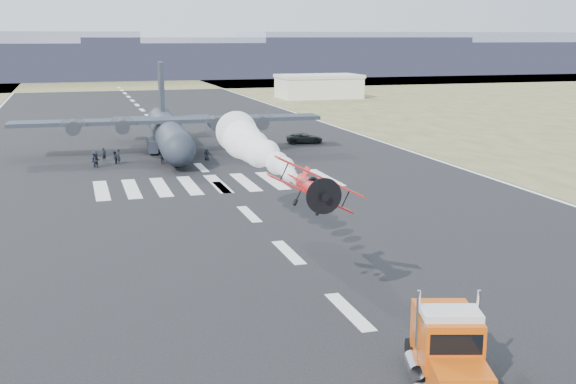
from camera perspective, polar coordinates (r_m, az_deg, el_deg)
name	(u,v)px	position (r m, az deg, el deg)	size (l,w,h in m)	color
scrub_far	(114,82)	(254.81, -13.60, 8.41)	(500.00, 80.00, 0.00)	brown
runway_markings	(201,168)	(86.53, -6.87, 1.93)	(60.00, 260.00, 0.01)	silver
ridge_seg_d	(108,60)	(284.44, -14.04, 10.06)	(150.00, 50.00, 13.00)	slate
ridge_seg_e	(274,56)	(294.95, -1.12, 10.67)	(150.00, 50.00, 15.00)	slate
ridge_seg_f	(420,53)	(318.64, 10.41, 10.77)	(150.00, 50.00, 17.00)	slate
ridge_seg_g	(550,56)	(352.94, 19.99, 10.04)	(150.00, 50.00, 13.00)	slate
hangar_right	(319,86)	(184.55, 2.45, 8.36)	(20.50, 12.50, 5.90)	beige
semi_truck	(449,349)	(33.26, 12.58, -12.04)	(4.54, 8.34, 3.67)	black
aerobatic_biplane	(313,187)	(40.10, 1.97, 0.37)	(5.03, 4.95, 3.55)	red
smoke_trail	(246,141)	(57.17, -3.35, 4.05)	(3.48, 21.33, 3.48)	white
transport_aircraft	(168,130)	(98.49, -9.44, 4.86)	(40.36, 33.22, 11.66)	black
support_vehicle	(305,138)	(105.83, 1.32, 4.28)	(2.45, 5.31, 1.48)	black
crew_a	(118,157)	(90.47, -13.25, 2.73)	(0.68, 0.56, 1.88)	black
crew_b	(97,161)	(88.46, -14.87, 2.41)	(0.86, 0.53, 1.78)	black
crew_c	(95,159)	(89.30, -15.02, 2.53)	(1.22, 0.57, 1.90)	black
crew_d	(162,157)	(89.67, -9.92, 2.73)	(0.98, 0.50, 1.67)	black
crew_e	(207,154)	(91.60, -6.43, 3.00)	(0.77, 0.47, 1.58)	black
crew_f	(166,151)	(93.86, -9.63, 3.21)	(1.71, 0.55, 1.84)	black
crew_g	(104,155)	(93.02, -14.33, 2.88)	(0.63, 0.52, 1.72)	black
crew_h	(115,157)	(90.87, -13.54, 2.67)	(0.78, 0.48, 1.60)	black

